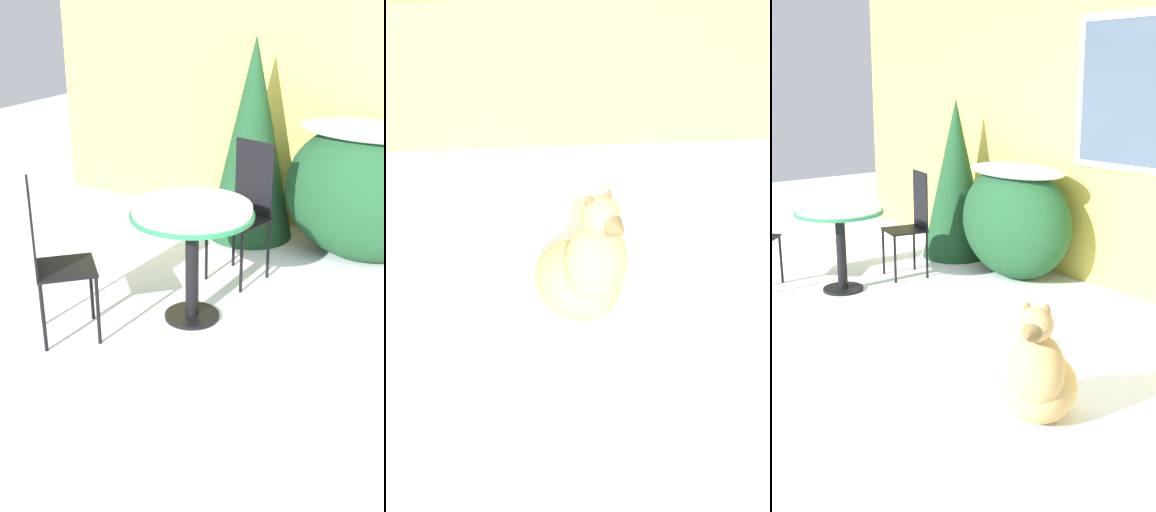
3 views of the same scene
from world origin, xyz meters
TOP-DOWN VIEW (x-y plane):
  - ground_plane at (0.00, 0.00)m, footprint 16.00×16.00m
  - shrub_left at (-0.61, 1.73)m, footprint 1.33×0.80m
  - evergreen_bush at (-1.64, 1.79)m, footprint 0.77×0.77m
  - patio_table at (-1.32, 0.18)m, footprint 0.82×0.82m
  - patio_chair_near_table at (-1.31, 0.97)m, footprint 0.44×0.44m
  - patio_chair_far_side at (-1.96, -0.48)m, footprint 0.53×0.53m

SIDE VIEW (x-z plane):
  - ground_plane at x=0.00m, z-range 0.00..0.00m
  - patio_chair_near_table at x=-1.31m, z-range 0.04..1.10m
  - patio_chair_far_side at x=-1.96m, z-range 0.04..1.10m
  - shrub_left at x=-0.61m, z-range 0.04..1.18m
  - patio_table at x=-1.32m, z-range 0.29..1.11m
  - evergreen_bush at x=-1.64m, z-range 0.00..1.75m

